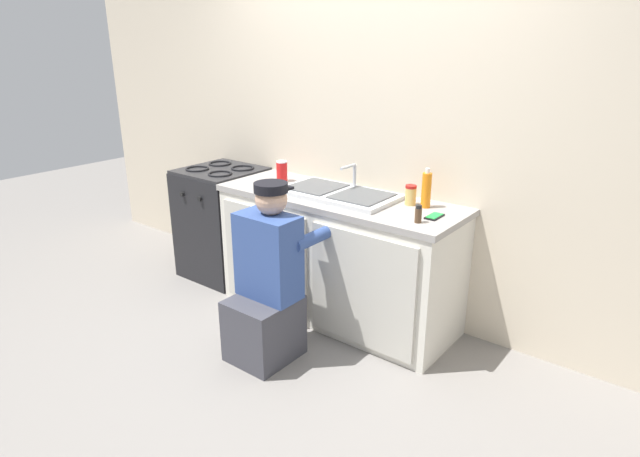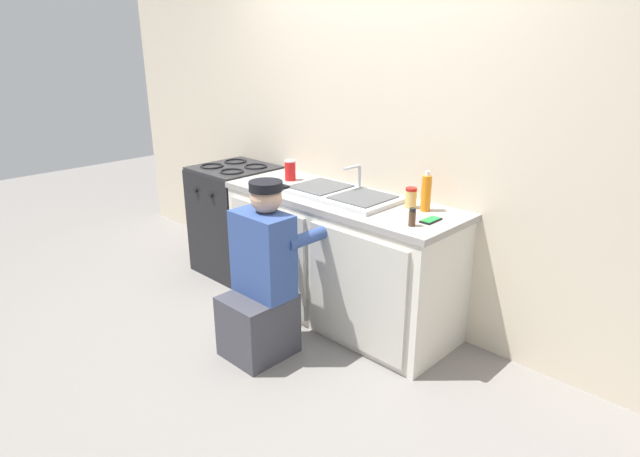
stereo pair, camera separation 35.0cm
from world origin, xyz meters
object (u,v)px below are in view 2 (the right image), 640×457
(cell_phone, at_px, (431,220))
(soda_cup_red, at_px, (290,170))
(soap_bottle_orange, at_px, (426,193))
(stove_range, at_px, (237,219))
(plumber_person, at_px, (262,285))
(spice_bottle_pepper, at_px, (412,217))
(sink_double_basin, at_px, (341,194))
(condiment_jar, at_px, (411,198))

(cell_phone, bearing_deg, soda_cup_red, 176.47)
(soda_cup_red, bearing_deg, soap_bottle_orange, 3.36)
(stove_range, xyz_separation_m, plumber_person, (1.14, -0.69, 0.01))
(stove_range, height_order, spice_bottle_pepper, spice_bottle_pepper)
(plumber_person, bearing_deg, sink_double_basin, 87.81)
(stove_range, height_order, condiment_jar, condiment_jar)
(plumber_person, height_order, soda_cup_red, plumber_person)
(soap_bottle_orange, bearing_deg, spice_bottle_pepper, -70.32)
(plumber_person, bearing_deg, soap_bottle_orange, 53.35)
(plumber_person, distance_m, soap_bottle_orange, 1.15)
(condiment_jar, bearing_deg, stove_range, -175.91)
(soap_bottle_orange, xyz_separation_m, condiment_jar, (-0.10, -0.01, -0.05))
(soap_bottle_orange, relative_size, spice_bottle_pepper, 2.38)
(stove_range, bearing_deg, cell_phone, -0.53)
(sink_double_basin, bearing_deg, soap_bottle_orange, 12.25)
(sink_double_basin, xyz_separation_m, soda_cup_red, (-0.56, 0.06, 0.06))
(condiment_jar, bearing_deg, soap_bottle_orange, 5.85)
(sink_double_basin, relative_size, plumber_person, 0.72)
(plumber_person, height_order, soap_bottle_orange, soap_bottle_orange)
(soda_cup_red, height_order, condiment_jar, soda_cup_red)
(soda_cup_red, height_order, cell_phone, soda_cup_red)
(cell_phone, distance_m, spice_bottle_pepper, 0.16)
(plumber_person, relative_size, cell_phone, 7.89)
(sink_double_basin, relative_size, soap_bottle_orange, 3.20)
(stove_range, distance_m, soda_cup_red, 0.80)
(sink_double_basin, xyz_separation_m, stove_range, (-1.17, -0.00, -0.45))
(sink_double_basin, height_order, spice_bottle_pepper, sink_double_basin)
(sink_double_basin, xyz_separation_m, condiment_jar, (0.48, 0.12, 0.05))
(cell_phone, bearing_deg, plumber_person, -137.96)
(sink_double_basin, distance_m, stove_range, 1.25)
(plumber_person, distance_m, condiment_jar, 1.07)
(cell_phone, xyz_separation_m, condiment_jar, (-0.24, 0.14, 0.06))
(cell_phone, xyz_separation_m, spice_bottle_pepper, (-0.03, -0.15, 0.04))
(soda_cup_red, bearing_deg, sink_double_basin, -6.03)
(soap_bottle_orange, bearing_deg, sink_double_basin, -167.75)
(stove_range, xyz_separation_m, soda_cup_red, (0.61, 0.06, 0.51))
(plumber_person, bearing_deg, spice_bottle_pepper, 36.44)
(sink_double_basin, xyz_separation_m, cell_phone, (0.72, -0.02, -0.01))
(spice_bottle_pepper, height_order, condiment_jar, condiment_jar)
(soap_bottle_orange, height_order, condiment_jar, soap_bottle_orange)
(plumber_person, bearing_deg, stove_range, 148.93)
(cell_phone, bearing_deg, sink_double_basin, 178.42)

